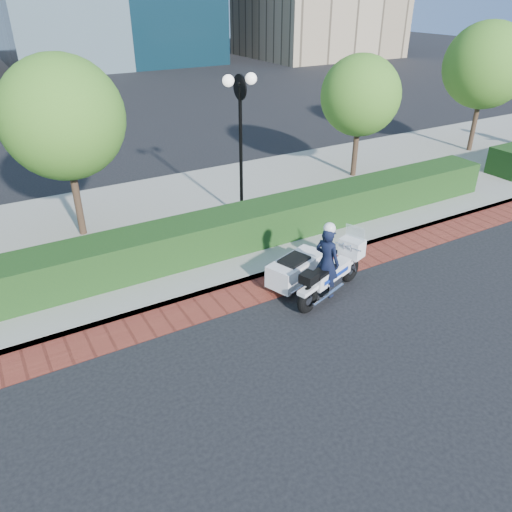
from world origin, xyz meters
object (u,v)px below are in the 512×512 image
police_motorcycle (316,268)px  tree_c (360,96)px  lamppost (240,126)px  tree_b (62,118)px  tree_d (486,66)px

police_motorcycle → tree_c: bearing=25.0°
lamppost → tree_c: (5.50, 1.30, 0.09)m
lamppost → police_motorcycle: lamppost is taller
tree_b → tree_c: tree_b is taller
tree_c → police_motorcycle: bearing=-136.2°
tree_b → tree_d: 16.50m
tree_b → tree_d: size_ratio=0.95×
tree_c → police_motorcycle: size_ratio=1.75×
tree_b → tree_c: (10.00, -0.00, -0.39)m
tree_d → police_motorcycle: tree_d is taller
police_motorcycle → lamppost: bearing=65.1°
lamppost → tree_b: (-4.50, 1.30, 0.48)m
tree_b → tree_d: tree_d is taller
tree_d → police_motorcycle: bearing=-155.3°
lamppost → police_motorcycle: (-0.47, -4.43, -2.29)m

